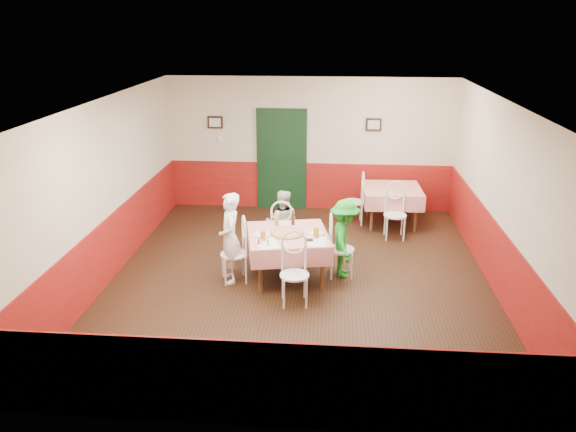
# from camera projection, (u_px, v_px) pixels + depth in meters

# --- Properties ---
(floor) EXTENTS (7.00, 7.00, 0.00)m
(floor) POSITION_uv_depth(u_px,v_px,m) (299.00, 277.00, 8.99)
(floor) COLOR black
(floor) RESTS_ON ground
(ceiling) EXTENTS (7.00, 7.00, 0.00)m
(ceiling) POSITION_uv_depth(u_px,v_px,m) (301.00, 101.00, 8.05)
(ceiling) COLOR white
(ceiling) RESTS_ON back_wall
(back_wall) EXTENTS (6.00, 0.10, 2.80)m
(back_wall) POSITION_uv_depth(u_px,v_px,m) (310.00, 145.00, 11.81)
(back_wall) COLOR beige
(back_wall) RESTS_ON ground
(front_wall) EXTENTS (6.00, 0.10, 2.80)m
(front_wall) POSITION_uv_depth(u_px,v_px,m) (277.00, 306.00, 5.24)
(front_wall) COLOR beige
(front_wall) RESTS_ON ground
(left_wall) EXTENTS (0.10, 7.00, 2.80)m
(left_wall) POSITION_uv_depth(u_px,v_px,m) (108.00, 189.00, 8.75)
(left_wall) COLOR beige
(left_wall) RESTS_ON ground
(right_wall) EXTENTS (0.10, 7.00, 2.80)m
(right_wall) POSITION_uv_depth(u_px,v_px,m) (502.00, 199.00, 8.29)
(right_wall) COLOR beige
(right_wall) RESTS_ON ground
(wainscot_back) EXTENTS (6.00, 0.03, 1.00)m
(wainscot_back) POSITION_uv_depth(u_px,v_px,m) (310.00, 186.00, 12.10)
(wainscot_back) COLOR maroon
(wainscot_back) RESTS_ON ground
(wainscot_front) EXTENTS (6.00, 0.03, 1.00)m
(wainscot_front) POSITION_uv_depth(u_px,v_px,m) (278.00, 386.00, 5.55)
(wainscot_front) COLOR maroon
(wainscot_front) RESTS_ON ground
(wainscot_left) EXTENTS (0.03, 7.00, 1.00)m
(wainscot_left) POSITION_uv_depth(u_px,v_px,m) (115.00, 243.00, 9.05)
(wainscot_left) COLOR maroon
(wainscot_left) RESTS_ON ground
(wainscot_right) EXTENTS (0.03, 7.00, 1.00)m
(wainscot_right) POSITION_uv_depth(u_px,v_px,m) (494.00, 255.00, 8.60)
(wainscot_right) COLOR maroon
(wainscot_right) RESTS_ON ground
(door) EXTENTS (0.96, 0.06, 2.10)m
(door) POSITION_uv_depth(u_px,v_px,m) (282.00, 161.00, 11.92)
(door) COLOR black
(door) RESTS_ON ground
(picture_left) EXTENTS (0.32, 0.03, 0.26)m
(picture_left) POSITION_uv_depth(u_px,v_px,m) (215.00, 122.00, 11.76)
(picture_left) COLOR black
(picture_left) RESTS_ON back_wall
(picture_right) EXTENTS (0.32, 0.03, 0.26)m
(picture_right) POSITION_uv_depth(u_px,v_px,m) (374.00, 125.00, 11.51)
(picture_right) COLOR black
(picture_right) RESTS_ON back_wall
(thermostat) EXTENTS (0.10, 0.03, 0.10)m
(thermostat) POSITION_uv_depth(u_px,v_px,m) (221.00, 139.00, 11.87)
(thermostat) COLOR white
(thermostat) RESTS_ON back_wall
(main_table) EXTENTS (1.43, 1.43, 0.77)m
(main_table) POSITION_uv_depth(u_px,v_px,m) (288.00, 256.00, 8.86)
(main_table) COLOR red
(main_table) RESTS_ON ground
(second_table) EXTENTS (1.15, 1.15, 0.77)m
(second_table) POSITION_uv_depth(u_px,v_px,m) (391.00, 206.00, 11.18)
(second_table) COLOR red
(second_table) RESTS_ON ground
(chair_left) EXTENTS (0.52, 0.52, 0.90)m
(chair_left) POSITION_uv_depth(u_px,v_px,m) (234.00, 254.00, 8.75)
(chair_left) COLOR white
(chair_left) RESTS_ON ground
(chair_right) EXTENTS (0.45, 0.45, 0.90)m
(chair_right) POSITION_uv_depth(u_px,v_px,m) (341.00, 249.00, 8.92)
(chair_right) COLOR white
(chair_right) RESTS_ON ground
(chair_far) EXTENTS (0.42, 0.42, 0.90)m
(chair_far) POSITION_uv_depth(u_px,v_px,m) (283.00, 232.00, 9.63)
(chair_far) COLOR white
(chair_far) RESTS_ON ground
(chair_near) EXTENTS (0.47, 0.47, 0.90)m
(chair_near) POSITION_uv_depth(u_px,v_px,m) (295.00, 275.00, 8.04)
(chair_near) COLOR white
(chair_near) RESTS_ON ground
(chair_second_a) EXTENTS (0.43, 0.43, 0.90)m
(chair_second_a) POSITION_uv_depth(u_px,v_px,m) (354.00, 202.00, 11.21)
(chair_second_a) COLOR white
(chair_second_a) RESTS_ON ground
(chair_second_b) EXTENTS (0.43, 0.43, 0.90)m
(chair_second_b) POSITION_uv_depth(u_px,v_px,m) (395.00, 215.00, 10.45)
(chair_second_b) COLOR white
(chair_second_b) RESTS_ON ground
(pizza) EXTENTS (0.57, 0.57, 0.03)m
(pizza) POSITION_uv_depth(u_px,v_px,m) (287.00, 233.00, 8.70)
(pizza) COLOR #B74723
(pizza) RESTS_ON main_table
(plate_left) EXTENTS (0.29, 0.29, 0.01)m
(plate_left) POSITION_uv_depth(u_px,v_px,m) (261.00, 234.00, 8.68)
(plate_left) COLOR white
(plate_left) RESTS_ON main_table
(plate_right) EXTENTS (0.29, 0.29, 0.01)m
(plate_right) POSITION_uv_depth(u_px,v_px,m) (316.00, 233.00, 8.75)
(plate_right) COLOR white
(plate_right) RESTS_ON main_table
(plate_far) EXTENTS (0.29, 0.29, 0.01)m
(plate_far) POSITION_uv_depth(u_px,v_px,m) (285.00, 224.00, 9.12)
(plate_far) COLOR white
(plate_far) RESTS_ON main_table
(glass_a) EXTENTS (0.10, 0.10, 0.15)m
(glass_a) POSITION_uv_depth(u_px,v_px,m) (263.00, 236.00, 8.43)
(glass_a) COLOR #BF7219
(glass_a) RESTS_ON main_table
(glass_b) EXTENTS (0.10, 0.10, 0.16)m
(glass_b) POSITION_uv_depth(u_px,v_px,m) (316.00, 233.00, 8.55)
(glass_b) COLOR #BF7219
(glass_b) RESTS_ON main_table
(glass_c) EXTENTS (0.08, 0.08, 0.13)m
(glass_c) POSITION_uv_depth(u_px,v_px,m) (277.00, 222.00, 9.05)
(glass_c) COLOR #BF7219
(glass_c) RESTS_ON main_table
(beer_bottle) EXTENTS (0.07, 0.07, 0.22)m
(beer_bottle) POSITION_uv_depth(u_px,v_px,m) (293.00, 218.00, 9.06)
(beer_bottle) COLOR #381C0A
(beer_bottle) RESTS_ON main_table
(shaker_a) EXTENTS (0.04, 0.04, 0.09)m
(shaker_a) POSITION_uv_depth(u_px,v_px,m) (262.00, 242.00, 8.28)
(shaker_a) COLOR silver
(shaker_a) RESTS_ON main_table
(shaker_b) EXTENTS (0.04, 0.04, 0.09)m
(shaker_b) POSITION_uv_depth(u_px,v_px,m) (268.00, 243.00, 8.24)
(shaker_b) COLOR silver
(shaker_b) RESTS_ON main_table
(shaker_c) EXTENTS (0.04, 0.04, 0.09)m
(shaker_c) POSITION_uv_depth(u_px,v_px,m) (259.00, 241.00, 8.31)
(shaker_c) COLOR #B23319
(shaker_c) RESTS_ON main_table
(menu_left) EXTENTS (0.41, 0.48, 0.00)m
(menu_left) POSITION_uv_depth(u_px,v_px,m) (268.00, 244.00, 8.33)
(menu_left) COLOR white
(menu_left) RESTS_ON main_table
(menu_right) EXTENTS (0.31, 0.41, 0.00)m
(menu_right) POSITION_uv_depth(u_px,v_px,m) (316.00, 241.00, 8.43)
(menu_right) COLOR white
(menu_right) RESTS_ON main_table
(wallet) EXTENTS (0.13, 0.11, 0.02)m
(wallet) POSITION_uv_depth(u_px,v_px,m) (309.00, 240.00, 8.45)
(wallet) COLOR black
(wallet) RESTS_ON main_table
(diner_left) EXTENTS (0.47, 0.60, 1.44)m
(diner_left) POSITION_uv_depth(u_px,v_px,m) (230.00, 238.00, 8.65)
(diner_left) COLOR gray
(diner_left) RESTS_ON ground
(diner_far) EXTENTS (0.60, 0.48, 1.19)m
(diner_far) POSITION_uv_depth(u_px,v_px,m) (282.00, 223.00, 9.63)
(diner_far) COLOR gray
(diner_far) RESTS_ON ground
(diner_right) EXTENTS (0.51, 0.84, 1.27)m
(diner_right) POSITION_uv_depth(u_px,v_px,m) (345.00, 239.00, 8.87)
(diner_right) COLOR gray
(diner_right) RESTS_ON ground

